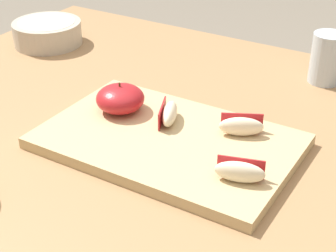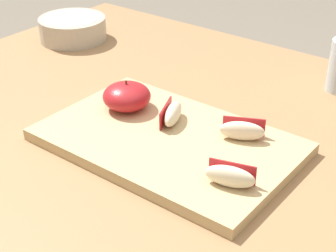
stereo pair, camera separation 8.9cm
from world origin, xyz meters
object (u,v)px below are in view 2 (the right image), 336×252
object	(u,v)px
apple_wedge_near_knife	(172,114)
ceramic_fruit_bowl	(73,28)
apple_wedge_back	(243,130)
apple_wedge_left	(230,176)
cutting_board	(168,141)
apple_half_skin_up	(127,96)

from	to	relation	value
apple_wedge_near_knife	ceramic_fruit_bowl	world-z (taller)	ceramic_fruit_bowl
apple_wedge_back	apple_wedge_left	xyz separation A→B (m)	(0.05, -0.13, 0.00)
apple_wedge_back	apple_wedge_near_knife	bearing A→B (deg)	-167.24
apple_wedge_near_knife	ceramic_fruit_bowl	distance (m)	0.52
cutting_board	apple_wedge_left	xyz separation A→B (m)	(0.15, -0.05, 0.03)
apple_wedge_back	apple_wedge_left	size ratio (longest dim) A/B	0.99
cutting_board	apple_wedge_left	world-z (taller)	apple_wedge_left
cutting_board	ceramic_fruit_bowl	xyz separation A→B (m)	(-0.50, 0.25, 0.02)
cutting_board	apple_half_skin_up	bearing A→B (deg)	164.24
cutting_board	apple_wedge_near_knife	distance (m)	0.06
apple_wedge_left	apple_half_skin_up	bearing A→B (deg)	162.22
apple_half_skin_up	apple_wedge_left	xyz separation A→B (m)	(0.28, -0.09, -0.01)
apple_half_skin_up	ceramic_fruit_bowl	distance (m)	0.43
cutting_board	apple_half_skin_up	world-z (taller)	apple_half_skin_up
apple_half_skin_up	apple_wedge_left	distance (m)	0.29
apple_wedge_back	ceramic_fruit_bowl	size ratio (longest dim) A/B	0.47
apple_half_skin_up	apple_wedge_near_knife	distance (m)	0.10
apple_wedge_left	ceramic_fruit_bowl	world-z (taller)	ceramic_fruit_bowl
apple_wedge_left	cutting_board	bearing A→B (deg)	160.67
cutting_board	apple_wedge_left	bearing A→B (deg)	-19.33
apple_wedge_left	apple_wedge_near_knife	bearing A→B (deg)	151.37
ceramic_fruit_bowl	cutting_board	bearing A→B (deg)	-27.11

